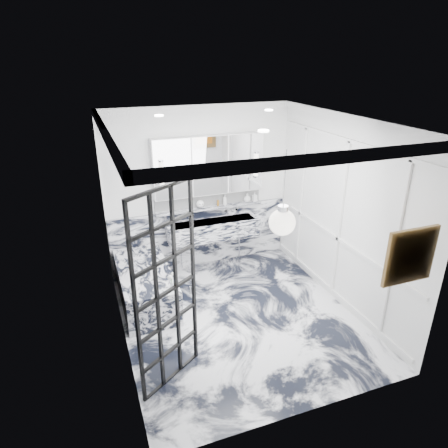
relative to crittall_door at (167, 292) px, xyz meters
name	(u,v)px	position (x,y,z in m)	size (l,w,h in m)	color
floor	(238,317)	(1.17, 0.81, -1.17)	(3.60, 3.60, 0.00)	white
ceiling	(242,121)	(1.17, 0.81, 1.63)	(3.60, 3.60, 0.00)	white
wall_back	(200,189)	(1.17, 2.61, 0.23)	(3.60, 3.60, 0.00)	white
wall_front	(313,302)	(1.17, -0.99, 0.23)	(3.60, 3.60, 0.00)	white
wall_left	(116,248)	(-0.43, 0.81, 0.23)	(3.60, 3.60, 0.00)	white
wall_right	(342,214)	(2.77, 0.81, 0.23)	(3.60, 3.60, 0.00)	white
marble_clad_back	(201,236)	(1.17, 2.58, -0.65)	(3.18, 0.05, 1.05)	white
marble_clad_left	(117,252)	(-0.41, 0.81, 0.17)	(0.02, 3.56, 2.68)	white
panel_molding	(340,220)	(2.75, 0.81, 0.13)	(0.03, 3.40, 2.30)	white
soap_bottle_a	(225,200)	(1.60, 2.52, 0.01)	(0.07, 0.07, 0.19)	#8C5919
soap_bottle_b	(254,197)	(2.17, 2.52, 0.00)	(0.08, 0.08, 0.17)	#4C4C51
soap_bottle_c	(247,198)	(2.02, 2.52, 0.00)	(0.12, 0.12, 0.16)	silver
face_pot	(200,204)	(1.15, 2.52, -0.01)	(0.13, 0.13, 0.13)	white
amber_bottle	(218,203)	(1.47, 2.52, -0.03)	(0.04, 0.04, 0.10)	#8C5919
flower_vase	(173,286)	(0.29, 1.00, -0.56)	(0.08, 0.08, 0.12)	silver
crittall_door	(167,292)	(0.00, 0.00, 0.00)	(0.88, 0.04, 2.34)	black
artwork	(410,256)	(2.29, -0.95, 0.49)	(0.50, 0.05, 0.50)	#B86112
pendant_light	(282,222)	(1.05, -0.54, 0.87)	(0.26, 0.26, 0.26)	white
trough_sink	(213,229)	(1.32, 2.36, -0.44)	(1.60, 0.45, 0.30)	silver
ledge	(210,208)	(1.32, 2.53, -0.10)	(1.90, 0.14, 0.04)	silver
subway_tile	(209,199)	(1.32, 2.59, 0.03)	(1.90, 0.03, 0.23)	white
mirror_cabinet	(209,165)	(1.32, 2.53, 0.65)	(1.90, 0.16, 1.00)	white
sconce_left	(162,174)	(0.50, 2.44, 0.61)	(0.07, 0.07, 0.40)	white
sconce_right	(256,165)	(2.14, 2.44, 0.61)	(0.07, 0.07, 0.40)	white
bathtub	(145,285)	(0.00, 1.70, -0.90)	(0.75, 1.65, 0.55)	silver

